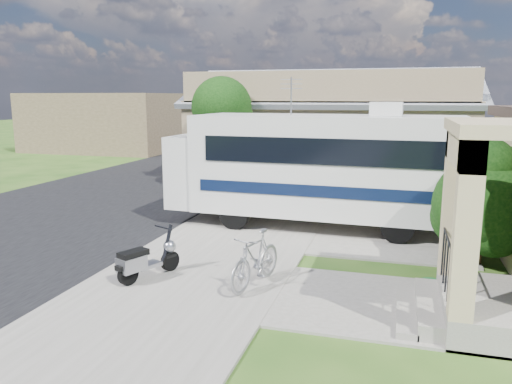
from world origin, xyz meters
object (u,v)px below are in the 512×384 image
(van, at_px, (246,144))
(garden_hose, at_px, (431,287))
(scooter, at_px, (145,260))
(bicycle, at_px, (256,262))
(shrub, at_px, (486,201))
(motorhome, at_px, (315,165))
(pickup_truck, at_px, (211,160))

(van, distance_m, garden_hose, 22.51)
(scooter, xyz_separation_m, garden_hose, (5.64, 1.07, -0.37))
(scooter, distance_m, bicycle, 2.31)
(shrub, distance_m, garden_hose, 2.72)
(motorhome, relative_size, van, 1.49)
(scooter, bearing_deg, bicycle, 30.67)
(van, bearing_deg, pickup_truck, -95.00)
(motorhome, relative_size, bicycle, 4.60)
(motorhome, height_order, pickup_truck, motorhome)
(shrub, bearing_deg, van, 121.73)
(pickup_truck, bearing_deg, garden_hose, 120.97)
(shrub, bearing_deg, bicycle, -148.21)
(bicycle, distance_m, garden_hose, 3.47)
(motorhome, xyz_separation_m, scooter, (-2.60, -5.44, -1.37))
(bicycle, bearing_deg, scooter, -159.23)
(scooter, height_order, van, van)
(bicycle, xyz_separation_m, garden_hose, (3.35, 0.79, -0.45))
(shrub, relative_size, scooter, 1.96)
(scooter, xyz_separation_m, bicycle, (2.29, 0.28, 0.09))
(motorhome, bearing_deg, scooter, -113.81)
(shrub, distance_m, scooter, 7.56)
(motorhome, xyz_separation_m, pickup_truck, (-6.48, 8.29, -1.08))
(shrub, height_order, bicycle, shrub)
(pickup_truck, xyz_separation_m, van, (-0.51, 7.48, 0.06))
(pickup_truck, relative_size, garden_hose, 13.03)
(pickup_truck, bearing_deg, van, -92.06)
(scooter, distance_m, van, 21.66)
(van, bearing_deg, motorhome, -75.01)
(shrub, xyz_separation_m, bicycle, (-4.53, -2.81, -0.94))
(motorhome, relative_size, shrub, 2.88)
(motorhome, relative_size, pickup_truck, 1.54)
(motorhome, height_order, scooter, motorhome)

